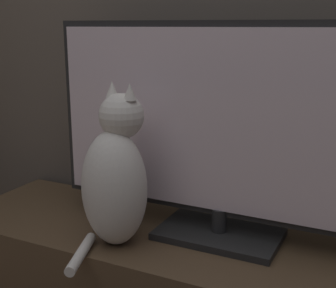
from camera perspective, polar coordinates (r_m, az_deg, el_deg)
tv at (r=1.30m, az=6.64°, el=1.57°), size 1.05×0.21×0.61m
cat at (r=1.30m, az=-6.32°, el=-4.20°), size 0.23×0.33×0.45m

